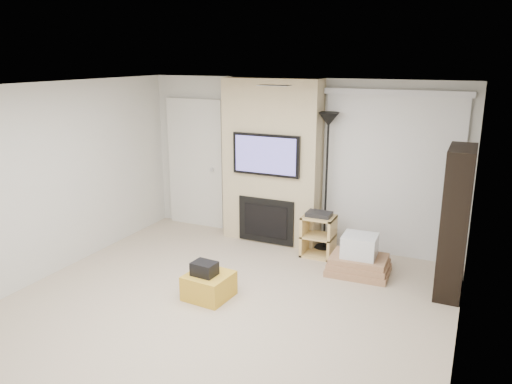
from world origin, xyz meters
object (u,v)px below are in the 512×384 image
at_px(ottoman, 209,286).
at_px(floor_lamp, 328,143).
at_px(av_stand, 318,233).
at_px(bookshelf, 455,222).
at_px(box_stack, 359,259).

xyz_separation_m(ottoman, floor_lamp, (0.79, 2.08, 1.46)).
relative_size(ottoman, floor_lamp, 0.24).
relative_size(ottoman, av_stand, 0.76).
distance_m(ottoman, bookshelf, 3.04).
relative_size(box_stack, bookshelf, 0.46).
distance_m(ottoman, av_stand, 1.97).
bearing_deg(floor_lamp, ottoman, -110.87).
bearing_deg(av_stand, ottoman, -113.74).
distance_m(ottoman, box_stack, 2.05).
bearing_deg(bookshelf, av_stand, 166.94).
bearing_deg(box_stack, bookshelf, -2.74).
height_order(floor_lamp, box_stack, floor_lamp).
xyz_separation_m(ottoman, av_stand, (0.79, 1.79, 0.20)).
relative_size(av_stand, box_stack, 0.80).
xyz_separation_m(ottoman, box_stack, (1.47, 1.43, 0.05)).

